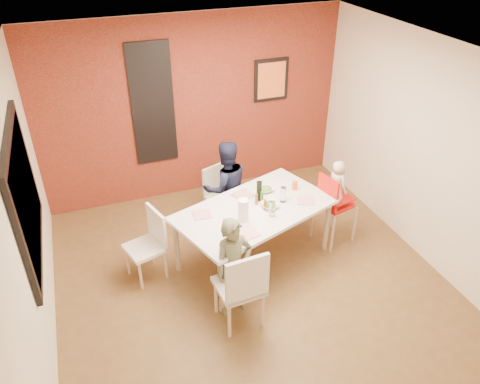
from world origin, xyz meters
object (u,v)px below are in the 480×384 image
object	(u,v)px
toddler	(337,183)
paper_towel_roll	(243,210)
child_near	(234,267)
dining_table	(254,213)
child_far	(226,187)
chair_left	(150,241)
high_chair	(333,202)
wine_bottle	(259,191)
chair_near	(242,285)
chair_far	(219,192)

from	to	relation	value
toddler	paper_towel_roll	size ratio (longest dim) A/B	2.17
child_near	dining_table	bearing A→B (deg)	43.55
child_far	chair_left	bearing A→B (deg)	24.46
high_chair	child_far	xyz separation A→B (m)	(-1.21, 0.75, 0.05)
wine_bottle	child_near	bearing A→B (deg)	-126.32
chair_near	child_near	distance (m)	0.25
chair_far	high_chair	world-z (taller)	high_chair
high_chair	wine_bottle	size ratio (longest dim) A/B	3.91
child_near	child_far	xyz separation A→B (m)	(0.42, 1.49, 0.06)
chair_near	chair_left	world-z (taller)	chair_near
dining_table	chair_near	world-z (taller)	chair_near
high_chair	chair_left	bearing A→B (deg)	72.89
child_far	wine_bottle	xyz separation A→B (m)	(0.23, -0.61, 0.25)
chair_left	high_chair	distance (m)	2.37
chair_near	child_near	xyz separation A→B (m)	(-0.01, 0.25, 0.04)
chair_near	high_chair	world-z (taller)	high_chair
dining_table	child_near	xyz separation A→B (m)	(-0.53, -0.72, -0.11)
toddler	child_far	bearing A→B (deg)	47.42
dining_table	chair_left	distance (m)	1.29
high_chair	child_far	distance (m)	1.43
chair_far	chair_left	size ratio (longest dim) A/B	0.94
toddler	paper_towel_roll	distance (m)	1.36
child_far	toddler	bearing A→B (deg)	147.22
chair_near	wine_bottle	size ratio (longest dim) A/B	3.88
high_chair	child_far	size ratio (longest dim) A/B	0.76
chair_near	child_near	world-z (taller)	child_near
dining_table	child_far	size ratio (longest dim) A/B	1.60
child_far	wine_bottle	bearing A→B (deg)	108.18
dining_table	paper_towel_roll	size ratio (longest dim) A/B	7.75
chair_left	child_near	xyz separation A→B (m)	(0.73, -0.91, 0.11)
high_chair	paper_towel_roll	size ratio (longest dim) A/B	3.70
toddler	paper_towel_roll	xyz separation A→B (m)	(-1.35, -0.21, 0.03)
dining_table	high_chair	size ratio (longest dim) A/B	2.09
dining_table	chair_near	bearing A→B (deg)	-118.13
dining_table	chair_near	size ratio (longest dim) A/B	2.11
chair_left	wine_bottle	bearing A→B (deg)	71.34
chair_near	high_chair	xyz separation A→B (m)	(1.63, 0.99, 0.05)
wine_bottle	paper_towel_roll	world-z (taller)	paper_towel_roll
high_chair	toddler	distance (m)	0.29
high_chair	wine_bottle	xyz separation A→B (m)	(-0.99, 0.14, 0.30)
chair_left	paper_towel_roll	world-z (taller)	paper_towel_roll
chair_near	child_far	distance (m)	1.79
chair_far	high_chair	xyz separation A→B (m)	(1.24, -0.98, 0.14)
chair_left	high_chair	xyz separation A→B (m)	(2.37, -0.17, 0.11)
chair_left	high_chair	world-z (taller)	high_chair
dining_table	chair_left	size ratio (longest dim) A/B	2.38
chair_left	child_far	xyz separation A→B (m)	(1.15, 0.58, 0.17)
chair_left	chair_near	bearing A→B (deg)	15.21
child_far	dining_table	bearing A→B (deg)	95.81
paper_towel_roll	dining_table	bearing A→B (deg)	39.69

